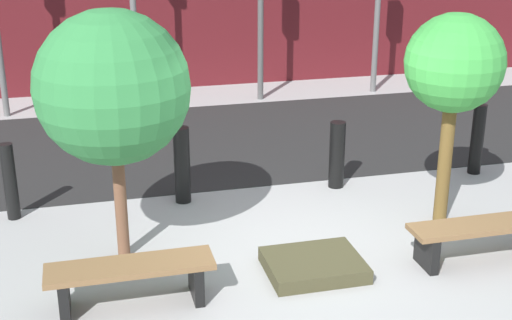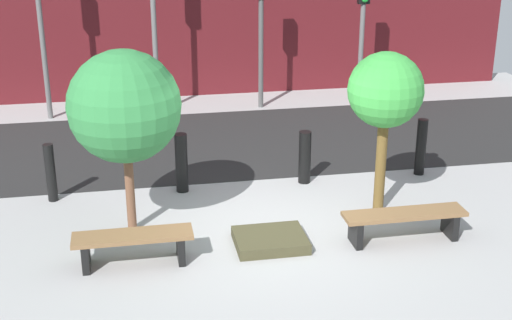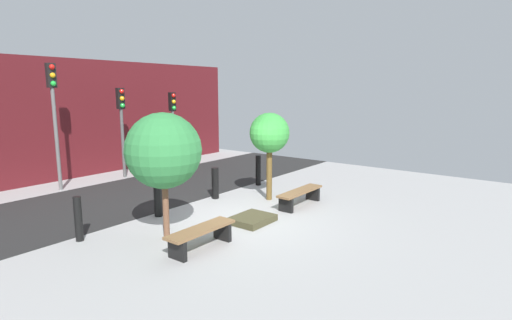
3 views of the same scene
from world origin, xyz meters
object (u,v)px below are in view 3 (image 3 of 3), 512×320
at_px(bollard_left, 158,197).
at_px(traffic_light_mid_west, 54,105).
at_px(bench_left, 201,234).
at_px(bollard_center, 215,183).
at_px(planter_bed, 252,219).
at_px(traffic_light_east, 173,116).
at_px(bollard_far_left, 78,219).
at_px(bollard_right, 258,170).
at_px(traffic_light_mid_east, 122,116).
at_px(tree_behind_right_bench, 269,134).
at_px(tree_behind_left_bench, 163,151).
at_px(bench_right, 300,194).

relative_size(bollard_left, traffic_light_mid_west, 0.25).
distance_m(bench_left, bollard_center, 4.00).
distance_m(planter_bed, traffic_light_east, 8.39).
relative_size(bollard_far_left, bollard_right, 0.95).
xyz_separation_m(bollard_center, traffic_light_mid_east, (0.14, 4.88, 1.87)).
bearing_deg(bollard_right, planter_bed, -145.24).
height_order(bollard_right, traffic_light_east, traffic_light_east).
bearing_deg(bollard_center, traffic_light_mid_east, 88.30).
relative_size(planter_bed, bollard_center, 1.09).
bearing_deg(traffic_light_east, traffic_light_mid_east, 179.99).
height_order(planter_bed, bollard_right, bollard_right).
distance_m(bollard_left, traffic_light_mid_east, 5.72).
bearing_deg(traffic_light_mid_west, bench_left, -95.89).
bearing_deg(tree_behind_right_bench, tree_behind_left_bench, 180.00).
height_order(bollard_center, traffic_light_mid_east, traffic_light_mid_east).
bearing_deg(tree_behind_right_bench, bench_right, -90.00).
bearing_deg(bollard_far_left, bollard_left, 0.00).
xyz_separation_m(tree_behind_right_bench, bollard_far_left, (-5.34, 1.40, -1.52)).
bearing_deg(planter_bed, traffic_light_mid_west, 99.88).
bearing_deg(traffic_light_east, traffic_light_mid_west, 179.98).
xyz_separation_m(bollard_far_left, traffic_light_east, (7.08, 4.88, 1.73)).
relative_size(bollard_center, traffic_light_east, 0.30).
relative_size(tree_behind_left_bench, tree_behind_right_bench, 1.07).
distance_m(tree_behind_right_bench, traffic_light_mid_east, 6.34).
bearing_deg(traffic_light_east, planter_bed, -117.58).
bearing_deg(bollard_far_left, planter_bed, -34.76).
xyz_separation_m(bollard_left, bollard_right, (4.43, 0.00, 0.00)).
bearing_deg(bollard_left, bench_right, -38.74).
distance_m(bench_left, traffic_light_mid_east, 8.33).
bearing_deg(traffic_light_east, bollard_far_left, -145.38).
bearing_deg(bollard_left, traffic_light_mid_west, 91.70).
height_order(planter_bed, bollard_left, bollard_left).
bearing_deg(bench_left, bollard_center, 38.93).
height_order(bollard_right, traffic_light_mid_west, traffic_light_mid_west).
height_order(bench_right, traffic_light_mid_west, traffic_light_mid_west).
xyz_separation_m(bench_right, traffic_light_mid_east, (-0.76, 7.39, 2.02)).
height_order(bollard_center, traffic_light_east, traffic_light_east).
relative_size(tree_behind_left_bench, traffic_light_mid_west, 0.68).
relative_size(tree_behind_right_bench, traffic_light_east, 0.83).
height_order(planter_bed, bollard_center, bollard_center).
bearing_deg(bollard_right, traffic_light_mid_west, 133.10).
relative_size(bench_right, planter_bed, 1.77).
relative_size(planter_bed, traffic_light_east, 0.33).
height_order(planter_bed, traffic_light_mid_west, traffic_light_mid_west).
relative_size(bollard_far_left, traffic_light_mid_east, 0.30).
bearing_deg(tree_behind_right_bench, traffic_light_mid_west, 117.45).
height_order(bench_left, bench_right, bench_left).
bearing_deg(traffic_light_east, tree_behind_left_bench, -132.55).
relative_size(tree_behind_right_bench, traffic_light_mid_west, 0.64).
height_order(bench_left, tree_behind_right_bench, tree_behind_right_bench).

